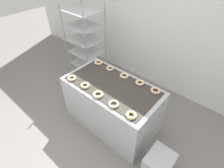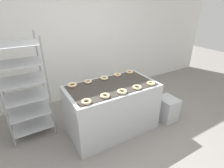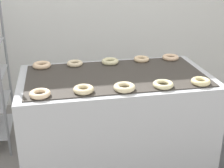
# 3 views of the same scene
# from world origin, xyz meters

# --- Properties ---
(ground_plane) EXTENTS (14.00, 14.00, 0.00)m
(ground_plane) POSITION_xyz_m (0.00, 0.00, 0.00)
(ground_plane) COLOR gray
(wall_back) EXTENTS (8.00, 0.05, 2.80)m
(wall_back) POSITION_xyz_m (0.00, 2.12, 1.40)
(wall_back) COLOR white
(wall_back) RESTS_ON ground_plane
(fryer_machine) EXTENTS (1.47, 0.80, 0.86)m
(fryer_machine) POSITION_xyz_m (0.00, 0.65, 0.43)
(fryer_machine) COLOR #B7BABF
(fryer_machine) RESTS_ON ground_plane
(baking_rack_cart) EXTENTS (0.64, 0.54, 1.66)m
(baking_rack_cart) POSITION_xyz_m (-1.22, 1.25, 0.85)
(baking_rack_cart) COLOR gray
(baking_rack_cart) RESTS_ON ground_plane
(glaze_bin) EXTENTS (0.32, 0.37, 0.45)m
(glaze_bin) POSITION_xyz_m (1.04, 0.37, 0.22)
(glaze_bin) COLOR #B7BABF
(glaze_bin) RESTS_ON ground_plane
(donut_near_leftmost) EXTENTS (0.14, 0.14, 0.04)m
(donut_near_leftmost) POSITION_xyz_m (-0.56, 0.36, 0.87)
(donut_near_leftmost) COLOR beige
(donut_near_leftmost) RESTS_ON fryer_machine
(donut_near_left) EXTENTS (0.14, 0.14, 0.04)m
(donut_near_left) POSITION_xyz_m (-0.28, 0.37, 0.88)
(donut_near_left) COLOR beige
(donut_near_left) RESTS_ON fryer_machine
(donut_near_center) EXTENTS (0.15, 0.15, 0.04)m
(donut_near_center) POSITION_xyz_m (-0.00, 0.36, 0.88)
(donut_near_center) COLOR beige
(donut_near_center) RESTS_ON fryer_machine
(donut_near_right) EXTENTS (0.14, 0.14, 0.03)m
(donut_near_right) POSITION_xyz_m (0.28, 0.36, 0.87)
(donut_near_right) COLOR beige
(donut_near_right) RESTS_ON fryer_machine
(donut_near_rightmost) EXTENTS (0.14, 0.14, 0.04)m
(donut_near_rightmost) POSITION_xyz_m (0.56, 0.36, 0.88)
(donut_near_rightmost) COLOR beige
(donut_near_rightmost) RESTS_ON fryer_machine
(donut_far_leftmost) EXTENTS (0.15, 0.15, 0.04)m
(donut_far_leftmost) POSITION_xyz_m (-0.56, 0.94, 0.88)
(donut_far_leftmost) COLOR beige
(donut_far_leftmost) RESTS_ON fryer_machine
(donut_far_left) EXTENTS (0.13, 0.13, 0.03)m
(donut_far_left) POSITION_xyz_m (-0.29, 0.94, 0.87)
(donut_far_left) COLOR beige
(donut_far_left) RESTS_ON fryer_machine
(donut_far_center) EXTENTS (0.14, 0.14, 0.04)m
(donut_far_center) POSITION_xyz_m (0.01, 0.93, 0.87)
(donut_far_center) COLOR beige
(donut_far_center) RESTS_ON fryer_machine
(donut_far_right) EXTENTS (0.13, 0.13, 0.04)m
(donut_far_right) POSITION_xyz_m (0.29, 0.95, 0.87)
(donut_far_right) COLOR beige
(donut_far_right) RESTS_ON fryer_machine
(donut_far_rightmost) EXTENTS (0.14, 0.14, 0.04)m
(donut_far_rightmost) POSITION_xyz_m (0.56, 0.95, 0.87)
(donut_far_rightmost) COLOR beige
(donut_far_rightmost) RESTS_ON fryer_machine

